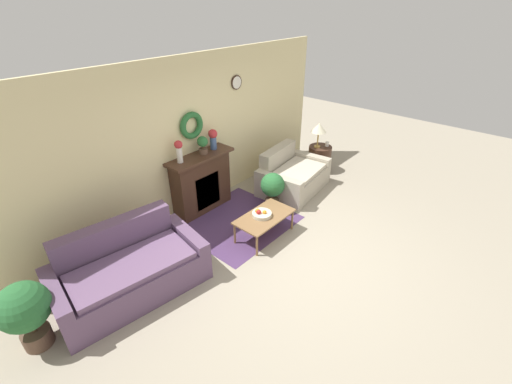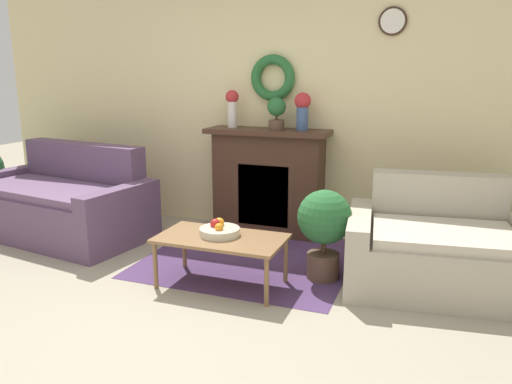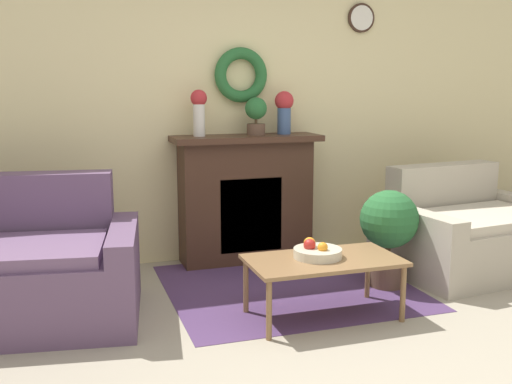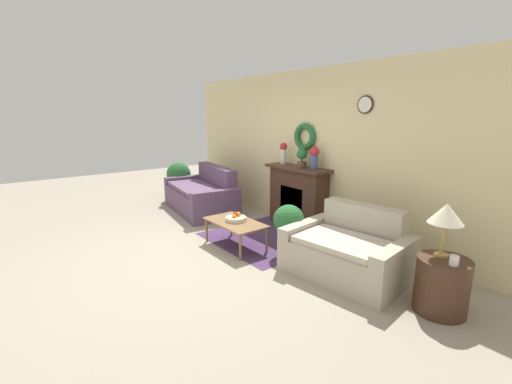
% 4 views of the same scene
% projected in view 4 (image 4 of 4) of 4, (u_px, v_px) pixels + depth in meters
% --- Properties ---
extents(ground_plane, '(16.00, 16.00, 0.00)m').
position_uv_depth(ground_plane, '(187.00, 257.00, 4.81)').
color(ground_plane, '#9E937F').
extents(floor_rug, '(1.80, 1.65, 0.01)m').
position_uv_depth(floor_rug, '(267.00, 238.00, 5.56)').
color(floor_rug, '#4C335B').
rests_on(floor_rug, ground_plane).
extents(wall_back, '(6.80, 0.16, 2.70)m').
position_uv_depth(wall_back, '(307.00, 150.00, 5.93)').
color(wall_back, beige).
rests_on(wall_back, ground_plane).
extents(fireplace, '(1.25, 0.41, 1.09)m').
position_uv_depth(fireplace, '(298.00, 197.00, 5.98)').
color(fireplace, '#42281C').
rests_on(fireplace, ground_plane).
extents(couch_left, '(2.02, 1.25, 0.91)m').
position_uv_depth(couch_left, '(202.00, 195.00, 7.07)').
color(couch_left, '#604766').
rests_on(couch_left, ground_plane).
extents(loveseat_right, '(1.51, 1.15, 0.83)m').
position_uv_depth(loveseat_right, '(348.00, 251.00, 4.26)').
color(loveseat_right, '#B2A893').
rests_on(loveseat_right, ground_plane).
extents(coffee_table, '(0.99, 0.55, 0.40)m').
position_uv_depth(coffee_table, '(235.00, 224.00, 5.11)').
color(coffee_table, olive).
rests_on(coffee_table, ground_plane).
extents(fruit_bowl, '(0.32, 0.32, 0.12)m').
position_uv_depth(fruit_bowl, '(236.00, 218.00, 5.14)').
color(fruit_bowl, beige).
rests_on(fruit_bowl, coffee_table).
extents(side_table_by_loveseat, '(0.51, 0.51, 0.57)m').
position_uv_depth(side_table_by_loveseat, '(442.00, 285.00, 3.43)').
color(side_table_by_loveseat, '#42281C').
rests_on(side_table_by_loveseat, ground_plane).
extents(table_lamp, '(0.33, 0.33, 0.55)m').
position_uv_depth(table_lamp, '(446.00, 215.00, 3.35)').
color(table_lamp, '#B28E42').
rests_on(table_lamp, side_table_by_loveseat).
extents(mug, '(0.08, 0.08, 0.10)m').
position_uv_depth(mug, '(454.00, 261.00, 3.22)').
color(mug, silver).
rests_on(mug, side_table_by_loveseat).
extents(vase_on_mantel_left, '(0.14, 0.14, 0.38)m').
position_uv_depth(vase_on_mantel_left, '(283.00, 152.00, 6.12)').
color(vase_on_mantel_left, silver).
rests_on(vase_on_mantel_left, fireplace).
extents(vase_on_mantel_right, '(0.16, 0.16, 0.37)m').
position_uv_depth(vase_on_mantel_right, '(314.00, 156.00, 5.55)').
color(vase_on_mantel_right, '#3D5684').
rests_on(vase_on_mantel_right, fireplace).
extents(potted_plant_on_mantel, '(0.19, 0.19, 0.32)m').
position_uv_depth(potted_plant_on_mantel, '(302.00, 157.00, 5.75)').
color(potted_plant_on_mantel, brown).
rests_on(potted_plant_on_mantel, fireplace).
extents(potted_plant_floor_by_couch, '(0.56, 0.56, 0.88)m').
position_uv_depth(potted_plant_floor_by_couch, '(179.00, 177.00, 7.96)').
color(potted_plant_floor_by_couch, brown).
rests_on(potted_plant_floor_by_couch, ground_plane).
extents(potted_plant_floor_by_loveseat, '(0.44, 0.44, 0.74)m').
position_uv_depth(potted_plant_floor_by_loveseat, '(289.00, 224.00, 4.78)').
color(potted_plant_floor_by_loveseat, brown).
rests_on(potted_plant_floor_by_loveseat, ground_plane).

